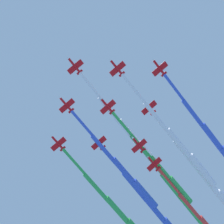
# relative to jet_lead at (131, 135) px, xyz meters

# --- Properties ---
(jet_lead) EXTENTS (42.59, 63.23, 4.41)m
(jet_lead) POSITION_rel_jet_lead_xyz_m (0.00, 0.00, 0.00)
(jet_lead) COLOR red
(jet_port_inner) EXTENTS (49.44, 71.20, 4.29)m
(jet_port_inner) POSITION_rel_jet_lead_xyz_m (24.32, 7.17, -3.08)
(jet_port_inner) COLOR red
(jet_starboard_inner) EXTENTS (45.42, 65.76, 4.35)m
(jet_starboard_inner) POSITION_rel_jet_lead_xyz_m (-4.37, 20.59, 0.03)
(jet_starboard_inner) COLOR red
(jet_port_mid) EXTENTS (43.33, 62.20, 4.31)m
(jet_port_mid) POSITION_rel_jet_lead_xyz_m (14.09, 20.21, -1.20)
(jet_port_mid) COLOR red
(jet_starboard_mid) EXTENTS (43.76, 65.15, 4.42)m
(jet_starboard_mid) POSITION_rel_jet_lead_xyz_m (40.41, 5.13, -2.23)
(jet_starboard_mid) COLOR red
(jet_port_outer) EXTENTS (47.45, 69.39, 4.30)m
(jet_port_outer) POSITION_rel_jet_lead_xyz_m (-9.30, 41.87, -1.70)
(jet_port_outer) COLOR red
(jet_starboard_outer) EXTENTS (49.18, 72.71, 4.40)m
(jet_starboard_outer) POSITION_rel_jet_lead_xyz_m (37.71, 28.98, -1.67)
(jet_starboard_outer) COLOR red
(jet_trail_port) EXTENTS (46.66, 70.03, 4.39)m
(jet_trail_port) POSITION_rel_jet_lead_xyz_m (9.98, 44.20, 0.22)
(jet_trail_port) COLOR red
(jet_trail_starboard) EXTENTS (43.93, 65.67, 4.30)m
(jet_trail_starboard) POSITION_rel_jet_lead_xyz_m (28.02, 43.32, -2.94)
(jet_trail_starboard) COLOR red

